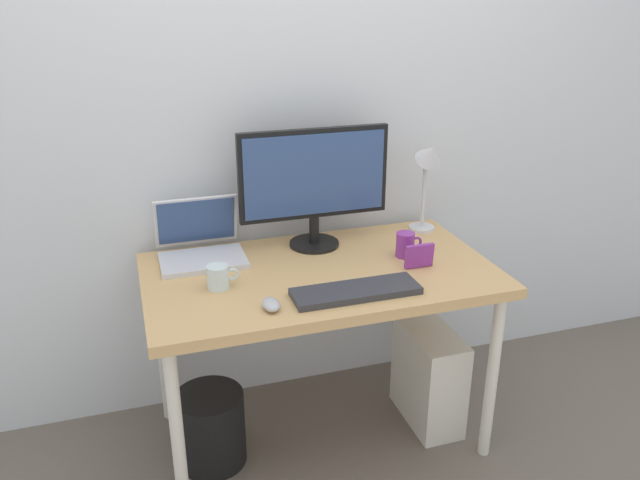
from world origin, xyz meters
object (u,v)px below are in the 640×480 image
object	(u,v)px
laptop	(200,243)
computer_tower	(429,376)
mouse	(271,305)
keyboard	(356,291)
coffee_mug	(406,245)
monitor	(314,180)
photo_frame	(419,256)
desk_lamp	(429,167)
wastebasket	(211,428)
desk	(320,286)
glass_cup	(218,277)

from	to	relation	value
laptop	computer_tower	xyz separation A→B (m)	(0.87, -0.29, -0.59)
mouse	keyboard	bearing A→B (deg)	2.99
computer_tower	coffee_mug	bearing A→B (deg)	150.71
monitor	photo_frame	distance (m)	0.50
desk_lamp	computer_tower	distance (m)	0.87
monitor	desk_lamp	bearing A→B (deg)	0.05
computer_tower	wastebasket	xyz separation A→B (m)	(-0.91, 0.02, -0.06)
desk	wastebasket	xyz separation A→B (m)	(-0.44, -0.02, -0.53)
desk_lamp	mouse	world-z (taller)	desk_lamp
photo_frame	computer_tower	bearing A→B (deg)	26.40
desk	laptop	xyz separation A→B (m)	(-0.40, 0.25, 0.12)
keyboard	wastebasket	xyz separation A→B (m)	(-0.50, 0.20, -0.61)
coffee_mug	wastebasket	size ratio (longest dim) A/B	0.36
mouse	computer_tower	bearing A→B (deg)	16.02
mouse	computer_tower	size ratio (longest dim) A/B	0.21
laptop	photo_frame	xyz separation A→B (m)	(0.76, -0.34, -0.01)
monitor	computer_tower	distance (m)	0.95
mouse	wastebasket	bearing A→B (deg)	132.37
monitor	mouse	xyz separation A→B (m)	(-0.29, -0.47, -0.26)
glass_cup	photo_frame	distance (m)	0.74
monitor	laptop	world-z (taller)	monitor
desk	desk_lamp	distance (m)	0.69
desk_lamp	glass_cup	world-z (taller)	desk_lamp
photo_frame	wastebasket	distance (m)	1.03
desk	coffee_mug	bearing A→B (deg)	3.67
monitor	desk_lamp	size ratio (longest dim) A/B	1.46
desk_lamp	keyboard	world-z (taller)	desk_lamp
keyboard	wastebasket	distance (m)	0.81
laptop	mouse	world-z (taller)	laptop
wastebasket	glass_cup	bearing A→B (deg)	-12.77
keyboard	photo_frame	size ratio (longest dim) A/B	4.00
desk_lamp	photo_frame	bearing A→B (deg)	-119.74
mouse	glass_cup	world-z (taller)	glass_cup
photo_frame	desk	bearing A→B (deg)	165.72
monitor	computer_tower	bearing A→B (deg)	-33.37
desk	glass_cup	bearing A→B (deg)	-174.57
desk_lamp	photo_frame	xyz separation A→B (m)	(-0.19, -0.32, -0.24)
mouse	glass_cup	size ratio (longest dim) A/B	0.81
coffee_mug	keyboard	bearing A→B (deg)	-140.14
coffee_mug	glass_cup	distance (m)	0.74
laptop	wastebasket	xyz separation A→B (m)	(-0.04, -0.27, -0.65)
desk_lamp	coffee_mug	distance (m)	0.37
photo_frame	computer_tower	xyz separation A→B (m)	(0.11, 0.05, -0.58)
glass_cup	keyboard	bearing A→B (deg)	-23.49
laptop	keyboard	size ratio (longest dim) A/B	0.73
desk	photo_frame	xyz separation A→B (m)	(0.36, -0.09, 0.11)
keyboard	desk	bearing A→B (deg)	104.00
monitor	photo_frame	size ratio (longest dim) A/B	5.42
laptop	desk_lamp	world-z (taller)	desk_lamp
glass_cup	wastebasket	xyz separation A→B (m)	(-0.06, 0.01, -0.64)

